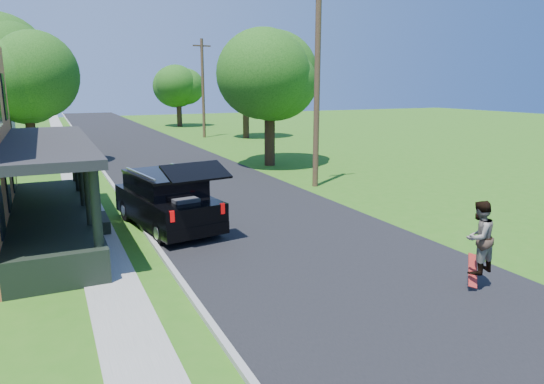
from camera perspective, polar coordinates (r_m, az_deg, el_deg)
name	(u,v)px	position (r m, az deg, el deg)	size (l,w,h in m)	color
ground	(328,263)	(13.62, 6.57, -8.30)	(140.00, 140.00, 0.00)	#2A6313
street	(165,161)	(31.91, -12.48, 3.53)	(8.00, 120.00, 0.02)	black
curb	(99,166)	(31.31, -19.73, 2.92)	(0.15, 120.00, 0.12)	gray
sidewalk	(71,168)	(31.22, -22.56, 2.67)	(1.30, 120.00, 0.03)	gray
black_suv	(167,200)	(16.95, -12.24, -0.94)	(2.83, 5.64, 2.52)	black
skateboarder	(479,237)	(12.43, 23.14, -4.92)	(0.97, 0.81, 1.76)	black
skateboard	(473,271)	(12.76, 22.53, -8.62)	(0.56, 0.50, 0.74)	#9F140D
tree_left_mid	(25,81)	(33.08, -27.05, 11.59)	(5.95, 6.16, 7.69)	black
tree_right_near	(269,72)	(29.34, -0.40, 13.91)	(6.05, 5.67, 8.32)	black
tree_right_mid	(245,70)	(44.75, -3.22, 14.10)	(6.21, 6.13, 9.38)	black
tree_right_far	(178,81)	(58.51, -11.05, 12.69)	(5.56, 5.31, 8.02)	black
utility_pole_near	(317,83)	(23.15, 5.33, 12.68)	(1.70, 0.29, 9.51)	#3F2F1D
utility_pole_far	(203,87)	(45.78, -8.13, 12.10)	(1.69, 0.30, 8.87)	#3F2F1D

